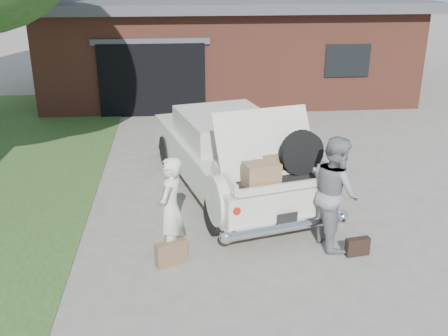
{
  "coord_description": "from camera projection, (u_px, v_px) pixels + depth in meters",
  "views": [
    {
      "loc": [
        -0.77,
        -7.83,
        4.44
      ],
      "look_at": [
        0.0,
        0.6,
        1.1
      ],
      "focal_mm": 42.0,
      "sensor_mm": 36.0,
      "label": 1
    }
  ],
  "objects": [
    {
      "name": "suitcase_left",
      "position": [
        171.0,
        253.0,
        8.19
      ],
      "size": [
        0.52,
        0.36,
        0.39
      ],
      "primitive_type": "cube",
      "rotation": [
        0.0,
        0.0,
        0.43
      ],
      "color": "brown",
      "rests_on": "ground"
    },
    {
      "name": "woman_left",
      "position": [
        171.0,
        209.0,
        8.15
      ],
      "size": [
        0.59,
        0.72,
        1.7
      ],
      "primitive_type": "imported",
      "rotation": [
        0.0,
        0.0,
        -1.92
      ],
      "color": "beige",
      "rests_on": "ground"
    },
    {
      "name": "sedan",
      "position": [
        232.0,
        153.0,
        10.69
      ],
      "size": [
        3.31,
        5.71,
        2.08
      ],
      "rotation": [
        0.0,
        0.0,
        0.25
      ],
      "color": "beige",
      "rests_on": "ground"
    },
    {
      "name": "ground",
      "position": [
        227.0,
        241.0,
        8.95
      ],
      "size": [
        90.0,
        90.0,
        0.0
      ],
      "primitive_type": "plane",
      "color": "gray",
      "rests_on": "ground"
    },
    {
      "name": "house",
      "position": [
        224.0,
        43.0,
        19.04
      ],
      "size": [
        12.8,
        7.8,
        3.3
      ],
      "color": "brown",
      "rests_on": "ground"
    },
    {
      "name": "suitcase_right",
      "position": [
        357.0,
        247.0,
        8.46
      ],
      "size": [
        0.41,
        0.19,
        0.3
      ],
      "primitive_type": "cube",
      "rotation": [
        0.0,
        0.0,
        0.16
      ],
      "color": "black",
      "rests_on": "ground"
    },
    {
      "name": "woman_right",
      "position": [
        335.0,
        192.0,
        8.52
      ],
      "size": [
        0.87,
        1.03,
        1.9
      ],
      "primitive_type": "imported",
      "rotation": [
        0.0,
        0.0,
        1.74
      ],
      "color": "gray",
      "rests_on": "ground"
    }
  ]
}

